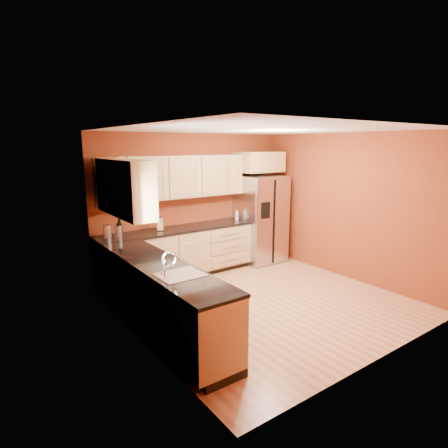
{
  "coord_description": "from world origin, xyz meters",
  "views": [
    {
      "loc": [
        -3.64,
        -4.12,
        2.38
      ],
      "look_at": [
        -0.08,
        0.9,
        1.08
      ],
      "focal_mm": 30.0,
      "sensor_mm": 36.0,
      "label": 1
    }
  ],
  "objects_px": {
    "canister_left": "(119,231)",
    "wine_bottle_a": "(119,227)",
    "refrigerator": "(260,219)",
    "soap_dispenser": "(237,215)",
    "knife_block": "(160,224)"
  },
  "relations": [
    {
      "from": "refrigerator",
      "to": "soap_dispenser",
      "type": "xyz_separation_m",
      "value": [
        -0.55,
        0.08,
        0.13
      ]
    },
    {
      "from": "wine_bottle_a",
      "to": "knife_block",
      "type": "relative_size",
      "value": 1.53
    },
    {
      "from": "wine_bottle_a",
      "to": "soap_dispenser",
      "type": "relative_size",
      "value": 1.57
    },
    {
      "from": "refrigerator",
      "to": "soap_dispenser",
      "type": "relative_size",
      "value": 8.88
    },
    {
      "from": "canister_left",
      "to": "knife_block",
      "type": "bearing_deg",
      "value": 3.53
    },
    {
      "from": "wine_bottle_a",
      "to": "refrigerator",
      "type": "bearing_deg",
      "value": -1.88
    },
    {
      "from": "knife_block",
      "to": "soap_dispenser",
      "type": "xyz_separation_m",
      "value": [
        1.65,
        -0.05,
        -0.0
      ]
    },
    {
      "from": "canister_left",
      "to": "wine_bottle_a",
      "type": "xyz_separation_m",
      "value": [
        0.02,
        0.02,
        0.06
      ]
    },
    {
      "from": "refrigerator",
      "to": "canister_left",
      "type": "xyz_separation_m",
      "value": [
        -2.96,
        0.07,
        0.12
      ]
    },
    {
      "from": "refrigerator",
      "to": "wine_bottle_a",
      "type": "distance_m",
      "value": 2.95
    },
    {
      "from": "knife_block",
      "to": "soap_dispenser",
      "type": "bearing_deg",
      "value": 22.99
    },
    {
      "from": "knife_block",
      "to": "soap_dispenser",
      "type": "distance_m",
      "value": 1.65
    },
    {
      "from": "canister_left",
      "to": "soap_dispenser",
      "type": "distance_m",
      "value": 2.41
    },
    {
      "from": "wine_bottle_a",
      "to": "knife_block",
      "type": "xyz_separation_m",
      "value": [
        0.74,
        0.03,
        -0.05
      ]
    },
    {
      "from": "refrigerator",
      "to": "wine_bottle_a",
      "type": "height_order",
      "value": "refrigerator"
    }
  ]
}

